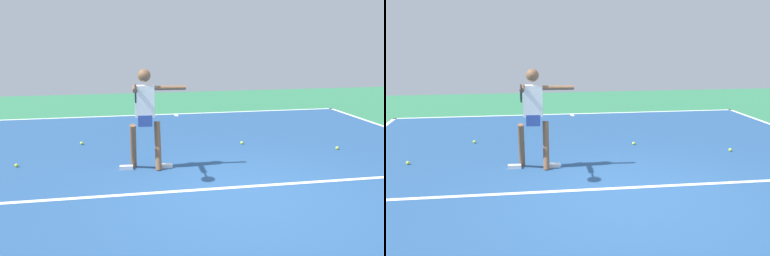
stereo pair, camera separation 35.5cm
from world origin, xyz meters
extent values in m
plane|color=#2D754C|center=(0.00, 0.00, 0.00)|extent=(23.74, 23.74, 0.00)
cube|color=navy|center=(0.00, 0.00, 0.00)|extent=(10.27, 14.00, 0.00)
cube|color=white|center=(0.00, -6.95, 0.00)|extent=(10.27, 0.10, 0.01)
cube|color=white|center=(0.00, -0.37, 0.00)|extent=(7.70, 0.10, 0.01)
cube|color=white|center=(0.00, -6.75, 0.00)|extent=(0.10, 0.30, 0.01)
cylinder|color=brown|center=(1.15, -1.64, 0.42)|extent=(0.13, 0.38, 0.87)
cube|color=white|center=(1.02, -1.63, 0.04)|extent=(0.24, 0.11, 0.07)
cylinder|color=brown|center=(1.59, -1.66, 0.42)|extent=(0.13, 0.38, 0.87)
cube|color=white|center=(1.73, -1.67, 0.04)|extent=(0.24, 0.11, 0.07)
cube|color=#2D4799|center=(1.37, -1.65, 0.90)|extent=(0.26, 0.21, 0.20)
cube|color=white|center=(1.37, -1.65, 1.24)|extent=(0.35, 0.20, 0.56)
sphere|color=brown|center=(1.37, -1.65, 1.69)|extent=(0.23, 0.23, 0.23)
cylinder|color=brown|center=(0.92, -1.63, 1.46)|extent=(0.56, 0.11, 0.08)
cylinder|color=brown|center=(1.56, -1.38, 1.49)|extent=(0.11, 0.56, 0.08)
cylinder|color=black|center=(1.58, -0.99, 1.49)|extent=(0.04, 0.22, 0.03)
torus|color=black|center=(1.59, -0.75, 1.49)|extent=(0.04, 0.29, 0.29)
cylinder|color=silver|center=(1.59, -0.75, 1.49)|extent=(0.02, 0.25, 0.25)
sphere|color=#C6E53D|center=(-0.87, -3.04, 0.03)|extent=(0.07, 0.07, 0.07)
sphere|color=#CCE033|center=(3.70, -2.19, 0.03)|extent=(0.07, 0.07, 0.07)
sphere|color=#C6E53D|center=(-2.71, -2.22, 0.03)|extent=(0.07, 0.07, 0.07)
sphere|color=#C6E53D|center=(2.60, -3.68, 0.03)|extent=(0.07, 0.07, 0.07)
camera|label=1|loc=(2.06, 6.15, 2.44)|focal=41.96mm
camera|label=2|loc=(1.71, 6.21, 2.44)|focal=41.96mm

